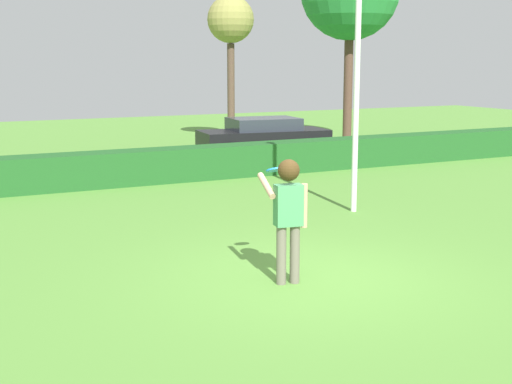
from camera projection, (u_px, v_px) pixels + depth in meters
name	position (u px, v px, depth m)	size (l,w,h in m)	color
ground_plane	(310.00, 279.00, 10.30)	(60.00, 60.00, 0.00)	#5A9339
person	(288.00, 207.00, 9.89)	(0.56, 0.78, 1.77)	#6F685B
frisbee	(275.00, 170.00, 10.39)	(0.27, 0.26, 0.11)	#268CE5
lamppost	(357.00, 55.00, 14.30)	(0.24, 0.24, 5.80)	silver
hedge_row	(128.00, 168.00, 18.04)	(29.15, 0.90, 0.86)	#1F5722
parked_car_black	(264.00, 135.00, 23.44)	(4.37, 2.21, 1.25)	black
maple_tree	(231.00, 23.00, 26.97)	(1.78, 1.78, 5.52)	brown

